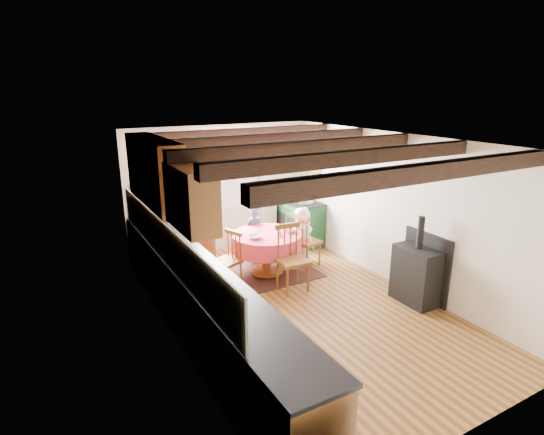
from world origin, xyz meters
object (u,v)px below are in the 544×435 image
chair_left (227,259)px  aga_range (299,222)px  dining_table (267,254)px  cup (280,233)px  child_right (302,236)px  chair_near (293,259)px  child_far (254,234)px  chair_right (307,240)px  cast_iron_stove (418,260)px

chair_left → aga_range: (2.05, 1.09, 0.01)m
dining_table → aga_range: bearing=37.5°
chair_left → cup: chair_left is taller
dining_table → child_right: (0.77, 0.10, 0.16)m
chair_near → aga_range: size_ratio=1.08×
chair_near → child_far: 1.35m
child_far → cup: size_ratio=10.15×
child_right → chair_right: bearing=-176.9°
aga_range → child_far: child_far is taller
cast_iron_stove → aga_range: bearing=92.1°
dining_table → chair_left: chair_left is taller
chair_left → child_far: bearing=110.1°
chair_near → cast_iron_stove: 1.83m
aga_range → child_far: (-1.23, -0.40, 0.07)m
cast_iron_stove → child_far: (-1.34, 2.57, -0.14)m
dining_table → cast_iron_stove: size_ratio=0.89×
chair_right → cast_iron_stove: size_ratio=0.73×
chair_near → chair_left: size_ratio=1.19×
child_far → chair_right: bearing=131.4°
chair_right → cup: size_ratio=9.39×
aga_range → cup: bearing=-133.9°
cast_iron_stove → cup: size_ratio=12.95×
dining_table → chair_left: (-0.76, -0.10, 0.09)m
chair_left → chair_near: bearing=30.9°
chair_near → chair_right: (0.75, 0.72, -0.05)m
chair_right → aga_range: 1.14m
cast_iron_stove → child_far: bearing=117.5°
chair_right → cup: bearing=93.5°
dining_table → chair_near: size_ratio=1.12×
aga_range → cast_iron_stove: (0.11, -2.97, 0.21)m
dining_table → child_far: 0.62m
dining_table → child_far: (0.06, 0.59, 0.16)m
dining_table → child_far: child_far is taller
chair_near → child_far: bearing=93.1°
chair_right → chair_near: bearing=123.0°
dining_table → cup: size_ratio=11.56×
child_right → chair_left: bearing=90.5°
child_right → cup: (-0.63, -0.30, 0.24)m
child_right → cast_iron_stove: bearing=-169.7°
chair_left → child_right: 1.55m
aga_range → cup: 1.69m
chair_near → chair_left: bearing=144.4°
cup → cast_iron_stove: bearing=-54.5°
chair_right → child_far: child_far is taller
child_right → dining_table: bearing=90.5°
dining_table → chair_near: bearing=-86.6°
cast_iron_stove → child_far: size_ratio=1.28×
child_far → cast_iron_stove: bearing=109.6°
chair_near → cup: (0.09, 0.55, 0.23)m
chair_near → cup: chair_near is taller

